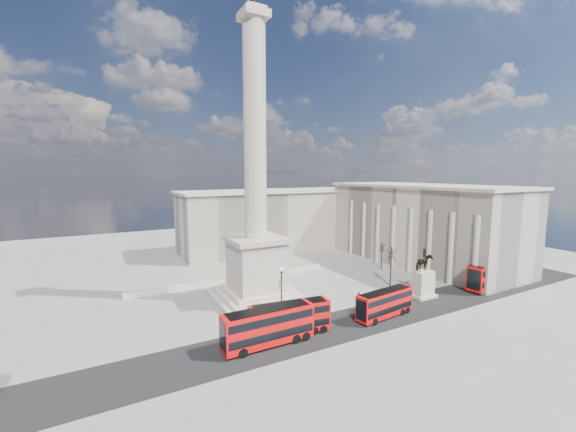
# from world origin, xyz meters

# --- Properties ---
(ground) EXTENTS (180.00, 180.00, 0.00)m
(ground) POSITION_xyz_m (0.00, 0.00, 0.00)
(ground) COLOR gray
(ground) RESTS_ON ground
(asphalt_road) EXTENTS (120.00, 9.00, 0.01)m
(asphalt_road) POSITION_xyz_m (5.00, -10.00, 0.00)
(asphalt_road) COLOR black
(asphalt_road) RESTS_ON ground
(nelsons_column) EXTENTS (14.00, 14.00, 49.85)m
(nelsons_column) POSITION_xyz_m (0.00, 5.00, 12.92)
(nelsons_column) COLOR #C1B3A1
(nelsons_column) RESTS_ON ground
(balustrade_wall) EXTENTS (40.00, 0.60, 1.10)m
(balustrade_wall) POSITION_xyz_m (0.00, 16.00, 0.55)
(balustrade_wall) COLOR beige
(balustrade_wall) RESTS_ON ground
(building_east) EXTENTS (19.00, 46.00, 18.60)m
(building_east) POSITION_xyz_m (45.00, 10.00, 9.32)
(building_east) COLOR beige
(building_east) RESTS_ON ground
(building_northeast) EXTENTS (51.00, 17.00, 16.60)m
(building_northeast) POSITION_xyz_m (20.00, 40.00, 8.32)
(building_northeast) COLOR beige
(building_northeast) RESTS_ON ground
(red_bus_a) EXTENTS (11.82, 2.92, 4.78)m
(red_bus_a) POSITION_xyz_m (-5.03, -10.36, 2.51)
(red_bus_a) COLOR red
(red_bus_a) RESTS_ON ground
(red_bus_b) EXTENTS (11.08, 3.84, 4.40)m
(red_bus_b) POSITION_xyz_m (-1.28, -9.13, 2.31)
(red_bus_b) COLOR red
(red_bus_b) RESTS_ON ground
(red_bus_c) EXTENTS (10.24, 3.40, 4.07)m
(red_bus_c) POSITION_xyz_m (13.86, -10.78, 2.14)
(red_bus_c) COLOR red
(red_bus_c) RESTS_ON ground
(red_bus_d) EXTENTS (12.35, 4.23, 4.91)m
(red_bus_d) POSITION_xyz_m (40.80, -10.06, 2.57)
(red_bus_d) COLOR red
(red_bus_d) RESTS_ON ground
(victorian_lamp) EXTENTS (0.63, 0.63, 7.32)m
(victorian_lamp) POSITION_xyz_m (0.90, -2.37, 4.31)
(victorian_lamp) COLOR black
(victorian_lamp) RESTS_ON ground
(equestrian_statue) EXTENTS (4.17, 3.13, 8.64)m
(equestrian_statue) POSITION_xyz_m (25.72, -7.52, 3.02)
(equestrian_statue) COLOR beige
(equestrian_statue) RESTS_ON ground
(bare_tree_near) EXTENTS (1.84, 1.84, 8.05)m
(bare_tree_near) POSITION_xyz_m (25.33, -0.29, 6.34)
(bare_tree_near) COLOR #332319
(bare_tree_near) RESTS_ON ground
(bare_tree_mid) EXTENTS (1.67, 1.67, 6.33)m
(bare_tree_mid) POSITION_xyz_m (32.20, 9.35, 4.98)
(bare_tree_mid) COLOR #332319
(bare_tree_mid) RESTS_ON ground
(bare_tree_far) EXTENTS (1.64, 1.64, 6.70)m
(bare_tree_far) POSITION_xyz_m (37.18, 11.80, 5.28)
(bare_tree_far) COLOR #332319
(bare_tree_far) RESTS_ON ground
(pedestrian_walking) EXTENTS (0.73, 0.66, 1.67)m
(pedestrian_walking) POSITION_xyz_m (22.88, -6.50, 0.83)
(pedestrian_walking) COLOR #282422
(pedestrian_walking) RESTS_ON ground
(pedestrian_standing) EXTENTS (1.15, 1.14, 1.88)m
(pedestrian_standing) POSITION_xyz_m (24.48, -5.92, 0.94)
(pedestrian_standing) COLOR #282422
(pedestrian_standing) RESTS_ON ground
(pedestrian_crossing) EXTENTS (1.03, 1.17, 1.90)m
(pedestrian_crossing) POSITION_xyz_m (14.25, -4.45, 0.95)
(pedestrian_crossing) COLOR #282422
(pedestrian_crossing) RESTS_ON ground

